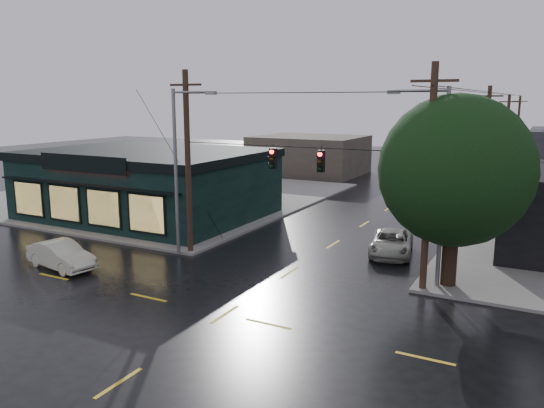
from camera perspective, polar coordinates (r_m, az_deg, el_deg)
The scene contains 15 objects.
ground_plane at distance 22.05m, azimuth -5.10°, elevation -11.75°, with size 160.00×160.00×0.00m, color black.
sidewalk_nw at distance 49.09m, azimuth -12.07°, elevation 0.95°, with size 28.00×28.00×0.15m, color gray.
pizza_shop at distance 40.19m, azimuth -13.15°, elevation 2.27°, with size 16.30×12.34×4.90m.
corner_tree at distance 24.98m, azimuth 19.11°, elevation 3.38°, with size 6.81×6.81×8.73m.
utility_pole_nw at distance 30.60m, azimuth -8.74°, elevation -5.23°, with size 2.00×0.32×10.15m, color black, non-canonical shape.
utility_pole_ne at distance 25.43m, azimuth 15.86°, elevation -8.97°, with size 2.00×0.32×10.15m, color black, non-canonical shape.
utility_pole_far_a at distance 46.03m, azimuth 21.54°, elevation -0.36°, with size 2.00×0.32×9.65m, color black, non-canonical shape.
utility_pole_far_b at distance 65.72m, azimuth 23.57°, elevation 2.73°, with size 2.00×0.32×9.15m, color black, non-canonical shape.
utility_pole_far_c at distance 85.55m, azimuth 24.66°, elevation 4.39°, with size 2.00×0.32×9.15m, color black, non-canonical shape.
span_signal_assembly at distance 26.12m, azimuth 2.65°, elevation 4.84°, with size 13.00×0.48×1.23m.
streetlight_nw at distance 30.24m, azimuth -9.99°, elevation -5.47°, with size 5.40×0.30×9.15m, color slate, non-canonical shape.
streetlight_ne at distance 25.99m, azimuth 17.28°, elevation -8.60°, with size 5.40×0.30×9.15m, color slate, non-canonical shape.
bg_building_west at distance 62.61m, azimuth 4.03°, elevation 5.29°, with size 12.00×10.00×4.40m, color #40372E.
sedan_cream at distance 29.47m, azimuth -21.74°, elevation -5.13°, with size 1.49×4.26×1.40m, color beige.
suv_silver at distance 30.57m, azimuth 12.75°, elevation -4.10°, with size 2.21×4.80×1.33m, color gray.
Camera 1 is at (11.14, -16.99, 8.56)m, focal length 35.00 mm.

